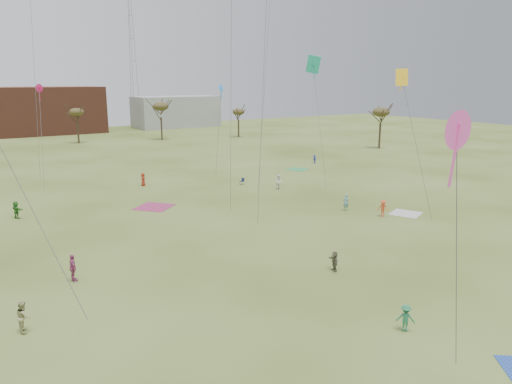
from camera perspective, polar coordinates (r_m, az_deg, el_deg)
ground at (r=30.20m, az=12.86°, el=-14.63°), size 260.00×260.00×0.00m
flyer_near_center at (r=29.50m, az=17.04°, el=-13.87°), size 1.11×1.15×1.57m
spectator_fore_b at (r=31.04m, az=-25.49°, el=-12.98°), size 0.76×0.94×1.81m
spectator_fore_c at (r=36.88m, az=9.14°, el=-7.96°), size 0.85×1.46×1.50m
flyer_mid_b at (r=52.10m, az=14.58°, el=-1.84°), size 1.26×1.26×1.75m
flyer_mid_c at (r=53.65m, az=10.42°, el=-1.18°), size 0.76×0.60×1.81m
spectator_mid_d at (r=36.85m, az=-20.58°, el=-8.30°), size 0.53×1.17×1.96m
spectator_mid_e at (r=63.03m, az=2.69°, el=1.16°), size 0.99×0.82×1.87m
flyer_far_a at (r=55.41m, az=-26.17°, el=-1.88°), size 1.16×1.73×1.78m
flyer_far_b at (r=66.67m, az=-13.04°, el=1.45°), size 0.92×1.02×1.76m
flyer_far_c at (r=83.41m, az=6.82°, el=3.84°), size 0.63×0.97×1.42m
blanket_cream at (r=54.04m, az=17.07°, el=-2.43°), size 3.83×3.83×0.03m
blanket_plum at (r=55.47m, az=-11.78°, el=-1.73°), size 5.15×5.15×0.03m
blanket_olive at (r=77.30m, az=4.87°, el=2.63°), size 3.82×3.82×0.03m
camp_chair_right at (r=65.99m, az=-1.66°, el=1.11°), size 0.64×0.61×0.87m
tree_line at (r=99.14m, az=-23.27°, el=8.05°), size 117.44×49.32×8.91m
building_brick at (r=140.74m, az=-23.00°, el=8.78°), size 26.00×16.00×12.00m
building_grey at (r=149.10m, az=-9.33°, el=9.23°), size 24.00×12.00×9.00m
radio_tower at (r=151.79m, az=-14.21°, el=14.64°), size 1.51×1.72×41.00m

